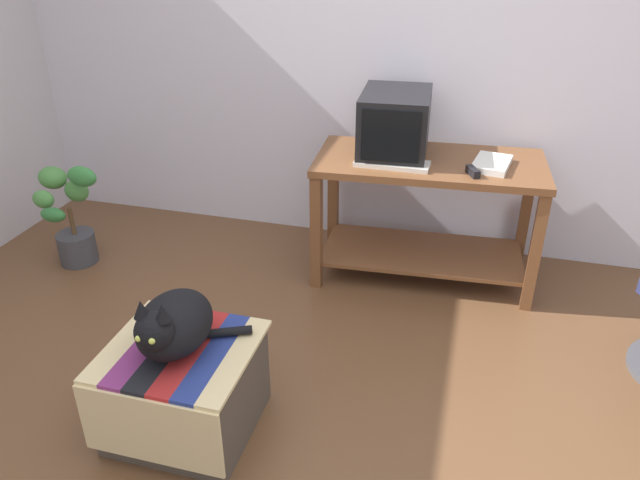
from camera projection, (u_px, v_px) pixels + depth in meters
name	position (u px, v px, depth m)	size (l,w,h in m)	color
ground_plane	(283.00, 460.00, 2.44)	(14.00, 14.00, 0.00)	brown
back_wall	(387.00, 36.00, 3.57)	(8.00, 0.10, 2.60)	silver
desk	(427.00, 198.00, 3.48)	(1.30, 0.69, 0.73)	brown
tv_monitor	(395.00, 125.00, 3.37)	(0.40, 0.53, 0.35)	black
keyboard	(392.00, 164.00, 3.28)	(0.40, 0.15, 0.02)	beige
book	(492.00, 164.00, 3.27)	(0.18, 0.28, 0.03)	white
ottoman_with_blanket	(184.00, 388.00, 2.51)	(0.58, 0.56, 0.41)	#4C4238
cat	(173.00, 325.00, 2.35)	(0.40, 0.40, 0.31)	black
potted_plant	(70.00, 218.00, 3.71)	(0.43, 0.33, 0.64)	#3D3D42
stapler	(473.00, 172.00, 3.16)	(0.04, 0.11, 0.04)	black
pen	(488.00, 162.00, 3.32)	(0.01, 0.01, 0.14)	#B7B7BC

